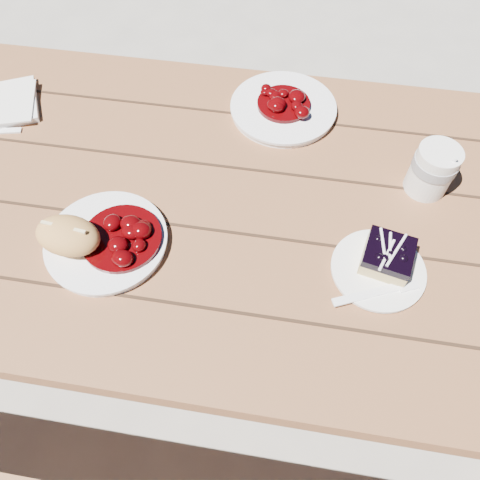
# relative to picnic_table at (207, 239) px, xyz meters

# --- Properties ---
(ground) EXTENTS (60.00, 60.00, 0.00)m
(ground) POSITION_rel_picnic_table_xyz_m (0.00, 0.00, -0.59)
(ground) COLOR gray
(ground) RESTS_ON ground
(picnic_table) EXTENTS (2.00, 1.55, 0.75)m
(picnic_table) POSITION_rel_picnic_table_xyz_m (0.00, 0.00, 0.00)
(picnic_table) COLOR brown
(picnic_table) RESTS_ON ground
(main_plate) EXTENTS (0.22, 0.22, 0.02)m
(main_plate) POSITION_rel_picnic_table_xyz_m (-0.15, -0.14, 0.17)
(main_plate) COLOR white
(main_plate) RESTS_ON picnic_table
(goulash_stew) EXTENTS (0.15, 0.15, 0.04)m
(goulash_stew) POSITION_rel_picnic_table_xyz_m (-0.12, -0.14, 0.20)
(goulash_stew) COLOR #460204
(goulash_stew) RESTS_ON main_plate
(bread_roll) EXTENTS (0.13, 0.09, 0.06)m
(bread_roll) POSITION_rel_picnic_table_xyz_m (-0.21, -0.16, 0.21)
(bread_roll) COLOR tan
(bread_roll) RESTS_ON main_plate
(dessert_plate) EXTENTS (0.16, 0.16, 0.01)m
(dessert_plate) POSITION_rel_picnic_table_xyz_m (0.34, -0.12, 0.17)
(dessert_plate) COLOR white
(dessert_plate) RESTS_ON picnic_table
(blueberry_cake) EXTENTS (0.10, 0.10, 0.05)m
(blueberry_cake) POSITION_rel_picnic_table_xyz_m (0.35, -0.11, 0.19)
(blueberry_cake) COLOR tan
(blueberry_cake) RESTS_ON dessert_plate
(fork_dessert) EXTENTS (0.16, 0.09, 0.00)m
(fork_dessert) POSITION_rel_picnic_table_xyz_m (0.32, -0.18, 0.17)
(fork_dessert) COLOR white
(fork_dessert) RESTS_ON dessert_plate
(coffee_cup) EXTENTS (0.08, 0.08, 0.10)m
(coffee_cup) POSITION_rel_picnic_table_xyz_m (0.44, 0.09, 0.21)
(coffee_cup) COLOR white
(coffee_cup) RESTS_ON picnic_table
(napkin_stack) EXTENTS (0.20, 0.20, 0.01)m
(napkin_stack) POSITION_rel_picnic_table_xyz_m (-0.50, 0.18, 0.17)
(napkin_stack) COLOR white
(napkin_stack) RESTS_ON picnic_table
(second_plate) EXTENTS (0.23, 0.23, 0.02)m
(second_plate) POSITION_rel_picnic_table_xyz_m (0.13, 0.27, 0.17)
(second_plate) COLOR white
(second_plate) RESTS_ON picnic_table
(second_stew) EXTENTS (0.12, 0.12, 0.04)m
(second_stew) POSITION_rel_picnic_table_xyz_m (0.13, 0.27, 0.20)
(second_stew) COLOR #460204
(second_stew) RESTS_ON second_plate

